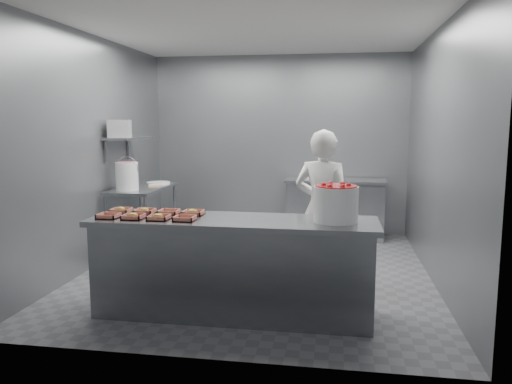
% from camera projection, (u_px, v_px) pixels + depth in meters
% --- Properties ---
extents(floor, '(4.50, 4.50, 0.00)m').
position_uv_depth(floor, '(257.00, 271.00, 5.95)').
color(floor, '#4C4C51').
rests_on(floor, ground).
extents(ceiling, '(4.50, 4.50, 0.00)m').
position_uv_depth(ceiling, '(257.00, 28.00, 5.55)').
color(ceiling, white).
rests_on(ceiling, wall_back).
extents(wall_back, '(4.00, 0.04, 2.80)m').
position_uv_depth(wall_back, '(279.00, 145.00, 7.95)').
color(wall_back, slate).
rests_on(wall_back, ground).
extents(wall_left, '(0.04, 4.50, 2.80)m').
position_uv_depth(wall_left, '(94.00, 152.00, 6.06)').
color(wall_left, slate).
rests_on(wall_left, ground).
extents(wall_right, '(0.04, 4.50, 2.80)m').
position_uv_depth(wall_right, '(438.00, 156.00, 5.43)').
color(wall_right, slate).
rests_on(wall_right, ground).
extents(service_counter, '(2.60, 0.70, 0.90)m').
position_uv_depth(service_counter, '(233.00, 267.00, 4.56)').
color(service_counter, slate).
rests_on(service_counter, ground).
extents(prep_table, '(0.60, 1.20, 0.90)m').
position_uv_depth(prep_table, '(143.00, 210.00, 6.71)').
color(prep_table, slate).
rests_on(prep_table, ground).
extents(back_counter, '(1.50, 0.60, 0.90)m').
position_uv_depth(back_counter, '(335.00, 208.00, 7.60)').
color(back_counter, slate).
rests_on(back_counter, ground).
extents(wall_shelf, '(0.35, 0.90, 0.03)m').
position_uv_depth(wall_shelf, '(128.00, 138.00, 6.60)').
color(wall_shelf, slate).
rests_on(wall_shelf, wall_left).
extents(tray_0, '(0.19, 0.18, 0.04)m').
position_uv_depth(tray_0, '(109.00, 216.00, 4.54)').
color(tray_0, tan).
rests_on(tray_0, service_counter).
extents(tray_1, '(0.19, 0.18, 0.06)m').
position_uv_depth(tray_1, '(133.00, 216.00, 4.50)').
color(tray_1, tan).
rests_on(tray_1, service_counter).
extents(tray_2, '(0.19, 0.18, 0.06)m').
position_uv_depth(tray_2, '(159.00, 217.00, 4.46)').
color(tray_2, tan).
rests_on(tray_2, service_counter).
extents(tray_3, '(0.19, 0.18, 0.04)m').
position_uv_depth(tray_3, '(185.00, 218.00, 4.43)').
color(tray_3, tan).
rests_on(tray_3, service_counter).
extents(tray_4, '(0.19, 0.18, 0.06)m').
position_uv_depth(tray_4, '(121.00, 210.00, 4.81)').
color(tray_4, tan).
rests_on(tray_4, service_counter).
extents(tray_5, '(0.19, 0.18, 0.06)m').
position_uv_depth(tray_5, '(145.00, 211.00, 4.77)').
color(tray_5, tan).
rests_on(tray_5, service_counter).
extents(tray_6, '(0.19, 0.18, 0.04)m').
position_uv_depth(tray_6, '(169.00, 212.00, 4.73)').
color(tray_6, tan).
rests_on(tray_6, service_counter).
extents(tray_7, '(0.19, 0.18, 0.06)m').
position_uv_depth(tray_7, '(193.00, 212.00, 4.69)').
color(tray_7, tan).
rests_on(tray_7, service_counter).
extents(worker, '(0.71, 0.56, 1.69)m').
position_uv_depth(worker, '(322.00, 209.00, 5.33)').
color(worker, silver).
rests_on(worker, ground).
extents(strawberry_tub, '(0.39, 0.39, 0.32)m').
position_uv_depth(strawberry_tub, '(336.00, 202.00, 4.35)').
color(strawberry_tub, white).
rests_on(strawberry_tub, service_counter).
extents(glaze_bucket, '(0.30, 0.28, 0.43)m').
position_uv_depth(glaze_bucket, '(127.00, 175.00, 6.33)').
color(glaze_bucket, white).
rests_on(glaze_bucket, prep_table).
extents(bucket_lid, '(0.43, 0.43, 0.03)m').
position_uv_depth(bucket_lid, '(158.00, 183.00, 7.00)').
color(bucket_lid, white).
rests_on(bucket_lid, prep_table).
extents(rag, '(0.18, 0.16, 0.02)m').
position_uv_depth(rag, '(155.00, 185.00, 6.76)').
color(rag, '#CCB28C').
rests_on(rag, prep_table).
extents(appliance, '(0.33, 0.36, 0.22)m').
position_uv_depth(appliance, '(120.00, 129.00, 6.33)').
color(appliance, gray).
rests_on(appliance, wall_shelf).
extents(paper_stack, '(0.34, 0.28, 0.04)m').
position_uv_depth(paper_stack, '(316.00, 178.00, 7.57)').
color(paper_stack, silver).
rests_on(paper_stack, back_counter).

